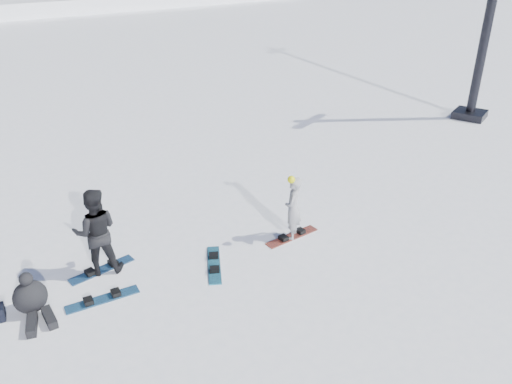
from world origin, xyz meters
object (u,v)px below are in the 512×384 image
(seated_rider, at_px, (31,299))
(snowboard_loose_c, at_px, (103,299))
(snowboard_loose_a, at_px, (214,265))
(snowboarder_man, at_px, (96,232))
(snowboarder_woman, at_px, (293,208))
(lift_tower, at_px, (485,37))

(seated_rider, relative_size, snowboard_loose_c, 0.77)
(snowboard_loose_a, bearing_deg, snowboarder_man, 88.08)
(seated_rider, distance_m, snowboard_loose_a, 3.86)
(snowboarder_man, bearing_deg, snowboarder_woman, -177.52)
(snowboarder_woman, distance_m, snowboarder_man, 4.61)
(lift_tower, distance_m, snowboarder_man, 16.91)
(snowboarder_woman, bearing_deg, lift_tower, 153.29)
(lift_tower, relative_size, snowboard_loose_a, 5.45)
(snowboarder_woman, xyz_separation_m, snowboard_loose_a, (-2.22, 0.18, -0.82))
(snowboarder_man, xyz_separation_m, snowboard_loose_a, (2.11, -1.40, -0.99))
(seated_rider, bearing_deg, snowboard_loose_a, -1.32)
(snowboard_loose_c, height_order, snowboard_loose_a, same)
(snowboarder_woman, xyz_separation_m, snowboard_loose_c, (-4.74, 0.56, -0.82))
(lift_tower, relative_size, snowboarder_woman, 4.57)
(lift_tower, xyz_separation_m, snowboard_loose_a, (-14.61, -2.40, -3.31))
(lift_tower, bearing_deg, snowboarder_woman, 174.33)
(lift_tower, height_order, snowboard_loose_c, lift_tower)
(snowboarder_woman, xyz_separation_m, seated_rider, (-5.97, 1.01, -0.48))
(snowboard_loose_c, bearing_deg, snowboarder_woman, 1.96)
(snowboarder_woman, distance_m, seated_rider, 6.08)
(seated_rider, bearing_deg, snowboard_loose_c, -8.85)
(lift_tower, bearing_deg, snowboard_loose_a, 171.88)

